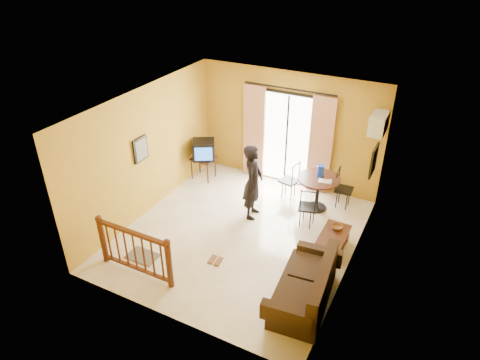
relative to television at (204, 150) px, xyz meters
The scene contains 19 objects.
ground 2.63m from the television, 41.85° to the right, with size 5.00×5.00×0.00m, color beige.
room_shell 2.66m from the television, 41.85° to the right, with size 5.00×5.00×5.00m.
balcony_door 2.05m from the television, 22.13° to the left, with size 2.25×0.14×2.46m.
tv_table 0.32m from the television, behind, with size 0.56×0.47×0.56m.
television is the anchor object (origin of this frame).
picture_left 2.05m from the television, 100.54° to the right, with size 0.05×0.42×0.52m.
dining_table 2.96m from the television, ahead, with size 0.95×0.95×0.79m.
water_jug 2.96m from the television, ahead, with size 0.15×0.15×0.27m, color #1431BF.
serving_tray 3.13m from the television, ahead, with size 0.28×0.18×0.02m, color beige.
dining_chairs 3.00m from the television, ahead, with size 1.69×1.50×0.95m.
air_conditioner 4.19m from the television, ahead, with size 0.31×0.60×0.40m.
botanical_print 4.19m from the television, ahead, with size 0.05×0.50×0.60m.
coffee_table 3.97m from the television, 19.21° to the right, with size 0.49×0.88×0.39m.
bowl 3.90m from the television, 16.67° to the right, with size 0.21×0.21×0.07m, color brown.
sofa 4.71m from the television, 37.42° to the right, with size 0.96×1.83×0.84m.
standing_person 2.02m from the television, 27.49° to the right, with size 0.62×0.41×1.70m, color black.
stair_balustrade 3.65m from the television, 78.64° to the right, with size 1.63×0.13×1.04m.
doormat 3.31m from the television, 80.84° to the right, with size 0.60×0.40×0.02m, color #5B5549.
sandals 3.31m from the television, 55.27° to the right, with size 0.27×0.26×0.03m.
Camera 1 is at (3.26, -6.34, 5.45)m, focal length 32.00 mm.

